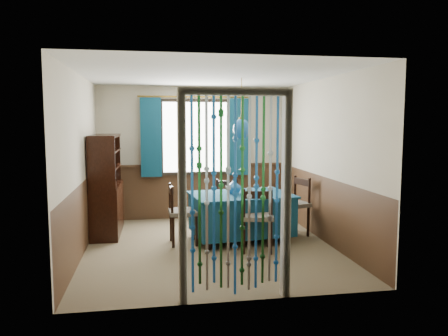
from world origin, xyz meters
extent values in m
plane|color=brown|center=(0.00, 0.00, 0.00)|extent=(4.00, 4.00, 0.00)
plane|color=silver|center=(0.00, 0.00, 2.50)|extent=(4.00, 4.00, 0.00)
plane|color=beige|center=(0.00, 2.00, 1.25)|extent=(3.60, 0.00, 3.60)
plane|color=beige|center=(0.00, -2.00, 1.25)|extent=(3.60, 0.00, 3.60)
plane|color=beige|center=(-1.80, 0.00, 1.25)|extent=(0.00, 4.00, 4.00)
plane|color=beige|center=(1.80, 0.00, 1.25)|extent=(0.00, 4.00, 4.00)
plane|color=#432B19|center=(0.00, 1.99, 0.50)|extent=(3.60, 0.00, 3.60)
plane|color=#432B19|center=(0.00, -1.99, 0.50)|extent=(3.60, 0.00, 3.60)
plane|color=#432B19|center=(-1.79, 0.00, 0.50)|extent=(0.00, 4.00, 4.00)
plane|color=#432B19|center=(1.79, 0.00, 0.50)|extent=(0.00, 4.00, 4.00)
cube|color=black|center=(0.00, 1.95, 1.55)|extent=(1.32, 0.12, 1.42)
cube|color=navy|center=(0.53, 0.28, 0.41)|extent=(1.57, 1.16, 0.58)
cube|color=navy|center=(0.53, 0.28, 0.72)|extent=(1.63, 1.23, 0.03)
cylinder|color=black|center=(-0.02, -0.15, 0.07)|extent=(0.07, 0.07, 0.14)
cylinder|color=black|center=(1.17, -0.01, 0.07)|extent=(0.07, 0.07, 0.14)
cylinder|color=black|center=(-0.10, 0.58, 0.07)|extent=(0.07, 0.07, 0.14)
cylinder|color=black|center=(1.09, 0.72, 0.07)|extent=(0.07, 0.07, 0.14)
cylinder|color=black|center=(0.42, -0.44, 0.23)|extent=(0.05, 0.05, 0.47)
cylinder|color=black|center=(0.79, -0.51, 0.23)|extent=(0.05, 0.05, 0.47)
cylinder|color=black|center=(0.49, -0.09, 0.23)|extent=(0.05, 0.05, 0.47)
cylinder|color=black|center=(0.86, -0.16, 0.23)|extent=(0.05, 0.05, 0.47)
cube|color=#5B5549|center=(0.64, -0.30, 0.50)|extent=(0.53, 0.51, 0.06)
cube|color=black|center=(0.60, -0.49, 0.84)|extent=(0.40, 0.11, 0.10)
cylinder|color=black|center=(0.42, -0.45, 0.70)|extent=(0.04, 0.04, 0.46)
cylinder|color=black|center=(0.79, -0.52, 0.70)|extent=(0.04, 0.04, 0.46)
cylinder|color=black|center=(0.63, 1.11, 0.21)|extent=(0.04, 0.04, 0.43)
cylinder|color=black|center=(0.30, 1.15, 0.21)|extent=(0.04, 0.04, 0.43)
cylinder|color=black|center=(0.60, 0.80, 0.21)|extent=(0.04, 0.04, 0.43)
cylinder|color=black|center=(0.26, 0.84, 0.21)|extent=(0.04, 0.04, 0.43)
cube|color=#5B5549|center=(0.45, 0.97, 0.46)|extent=(0.46, 0.45, 0.06)
cube|color=black|center=(0.47, 1.14, 0.77)|extent=(0.36, 0.08, 0.10)
cylinder|color=black|center=(0.63, 1.12, 0.64)|extent=(0.04, 0.04, 0.42)
cylinder|color=black|center=(0.30, 1.16, 0.64)|extent=(0.04, 0.04, 0.42)
cylinder|color=black|center=(-0.54, 0.41, 0.23)|extent=(0.04, 0.04, 0.46)
cylinder|color=black|center=(-0.53, 0.04, 0.23)|extent=(0.04, 0.04, 0.46)
cylinder|color=black|center=(-0.20, 0.42, 0.23)|extent=(0.04, 0.04, 0.46)
cylinder|color=black|center=(-0.18, 0.06, 0.23)|extent=(0.04, 0.04, 0.46)
cube|color=#5B5549|center=(-0.36, 0.23, 0.49)|extent=(0.44, 0.46, 0.06)
cube|color=black|center=(-0.55, 0.23, 0.83)|extent=(0.05, 0.39, 0.10)
cylinder|color=black|center=(-0.55, 0.41, 0.68)|extent=(0.04, 0.04, 0.45)
cylinder|color=black|center=(-0.54, 0.04, 0.68)|extent=(0.04, 0.04, 0.45)
cylinder|color=black|center=(1.65, 0.31, 0.24)|extent=(0.05, 0.05, 0.48)
cylinder|color=black|center=(1.54, 0.68, 0.24)|extent=(0.05, 0.05, 0.48)
cylinder|color=black|center=(1.30, 0.21, 0.24)|extent=(0.05, 0.05, 0.48)
cylinder|color=black|center=(1.19, 0.58, 0.24)|extent=(0.05, 0.05, 0.48)
cube|color=#5B5549|center=(1.42, 0.45, 0.51)|extent=(0.56, 0.58, 0.06)
cube|color=black|center=(1.60, 0.50, 0.86)|extent=(0.15, 0.40, 0.11)
cylinder|color=black|center=(1.66, 0.32, 0.71)|extent=(0.04, 0.04, 0.47)
cylinder|color=black|center=(1.55, 0.69, 0.71)|extent=(0.04, 0.04, 0.47)
cube|color=black|center=(-1.55, 1.06, 0.41)|extent=(0.46, 1.25, 0.82)
cube|color=black|center=(-1.55, 0.46, 1.22)|extent=(0.38, 0.06, 0.82)
cube|color=black|center=(-1.55, 1.65, 1.22)|extent=(0.38, 0.06, 0.82)
cube|color=black|center=(-1.55, 1.06, 1.61)|extent=(0.41, 1.25, 0.04)
cube|color=black|center=(-1.75, 1.06, 1.22)|extent=(0.05, 1.23, 0.82)
cube|color=black|center=(-1.52, 1.06, 1.10)|extent=(0.35, 1.17, 0.02)
cube|color=black|center=(-1.52, 1.06, 1.37)|extent=(0.35, 1.17, 0.02)
cylinder|color=olive|center=(0.53, 0.28, 2.12)|extent=(0.01, 0.01, 0.77)
ellipsoid|color=#144F8F|center=(0.53, 0.28, 1.73)|extent=(0.25, 0.25, 0.31)
cylinder|color=olive|center=(0.53, 0.28, 1.89)|extent=(0.08, 0.08, 0.03)
imported|color=#144F8F|center=(0.43, 0.32, 0.84)|extent=(0.25, 0.25, 0.21)
imported|color=beige|center=(-1.50, 0.74, 1.14)|extent=(0.23, 0.23, 0.05)
imported|color=beige|center=(-1.50, 1.36, 0.90)|extent=(0.17, 0.17, 0.18)
camera|label=1|loc=(-0.86, -6.24, 1.85)|focal=35.00mm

